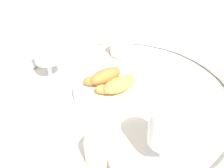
{
  "coord_description": "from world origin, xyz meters",
  "views": [
    {
      "loc": [
        -0.37,
        -0.44,
        0.47
      ],
      "look_at": [
        -0.01,
        0.03,
        0.03
      ],
      "focal_mm": 41.23,
      "sensor_mm": 36.0,
      "label": 1
    }
  ],
  "objects_px": {
    "juice_glass_right": "(46,51)",
    "pastry_plate": "(112,89)",
    "croissant_small": "(105,76)",
    "coffee_cup_far": "(121,49)",
    "juice_glass_left": "(166,129)",
    "croissant_large": "(118,84)",
    "coffee_cup_near": "(103,153)"
  },
  "relations": [
    {
      "from": "croissant_small",
      "to": "juice_glass_left",
      "type": "distance_m",
      "value": 0.29
    },
    {
      "from": "croissant_small",
      "to": "juice_glass_right",
      "type": "bearing_deg",
      "value": 125.5
    },
    {
      "from": "juice_glass_right",
      "to": "pastry_plate",
      "type": "bearing_deg",
      "value": -58.74
    },
    {
      "from": "juice_glass_left",
      "to": "croissant_large",
      "type": "bearing_deg",
      "value": 75.85
    },
    {
      "from": "coffee_cup_near",
      "to": "juice_glass_left",
      "type": "relative_size",
      "value": 0.97
    },
    {
      "from": "croissant_small",
      "to": "coffee_cup_far",
      "type": "height_order",
      "value": "croissant_small"
    },
    {
      "from": "coffee_cup_near",
      "to": "juice_glass_left",
      "type": "xyz_separation_m",
      "value": [
        0.11,
        -0.07,
        0.07
      ]
    },
    {
      "from": "pastry_plate",
      "to": "coffee_cup_far",
      "type": "relative_size",
      "value": 1.67
    },
    {
      "from": "croissant_large",
      "to": "croissant_small",
      "type": "height_order",
      "value": "same"
    },
    {
      "from": "croissant_large",
      "to": "coffee_cup_far",
      "type": "bearing_deg",
      "value": 49.25
    },
    {
      "from": "juice_glass_left",
      "to": "juice_glass_right",
      "type": "distance_m",
      "value": 0.44
    },
    {
      "from": "croissant_small",
      "to": "juice_glass_right",
      "type": "distance_m",
      "value": 0.19
    },
    {
      "from": "juice_glass_left",
      "to": "juice_glass_right",
      "type": "relative_size",
      "value": 1.0
    },
    {
      "from": "pastry_plate",
      "to": "juice_glass_left",
      "type": "bearing_deg",
      "value": -102.19
    },
    {
      "from": "croissant_small",
      "to": "coffee_cup_near",
      "type": "bearing_deg",
      "value": -126.83
    },
    {
      "from": "coffee_cup_far",
      "to": "pastry_plate",
      "type": "bearing_deg",
      "value": -135.58
    },
    {
      "from": "croissant_large",
      "to": "coffee_cup_far",
      "type": "height_order",
      "value": "croissant_large"
    },
    {
      "from": "croissant_small",
      "to": "croissant_large",
      "type": "bearing_deg",
      "value": -84.0
    },
    {
      "from": "coffee_cup_far",
      "to": "juice_glass_left",
      "type": "distance_m",
      "value": 0.46
    },
    {
      "from": "juice_glass_right",
      "to": "coffee_cup_near",
      "type": "bearing_deg",
      "value": -98.16
    },
    {
      "from": "pastry_plate",
      "to": "coffee_cup_near",
      "type": "bearing_deg",
      "value": -131.7
    },
    {
      "from": "coffee_cup_near",
      "to": "juice_glass_right",
      "type": "distance_m",
      "value": 0.37
    },
    {
      "from": "juice_glass_left",
      "to": "juice_glass_right",
      "type": "height_order",
      "value": "same"
    },
    {
      "from": "coffee_cup_far",
      "to": "croissant_small",
      "type": "bearing_deg",
      "value": -142.48
    },
    {
      "from": "croissant_large",
      "to": "croissant_small",
      "type": "relative_size",
      "value": 1.0
    },
    {
      "from": "croissant_small",
      "to": "coffee_cup_far",
      "type": "relative_size",
      "value": 1.01
    },
    {
      "from": "croissant_small",
      "to": "coffee_cup_near",
      "type": "distance_m",
      "value": 0.26
    },
    {
      "from": "coffee_cup_near",
      "to": "coffee_cup_far",
      "type": "bearing_deg",
      "value": 46.47
    },
    {
      "from": "coffee_cup_near",
      "to": "coffee_cup_far",
      "type": "height_order",
      "value": "same"
    },
    {
      "from": "croissant_large",
      "to": "juice_glass_right",
      "type": "relative_size",
      "value": 0.98
    },
    {
      "from": "pastry_plate",
      "to": "croissant_large",
      "type": "relative_size",
      "value": 1.66
    },
    {
      "from": "coffee_cup_near",
      "to": "juice_glass_right",
      "type": "relative_size",
      "value": 0.97
    }
  ]
}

